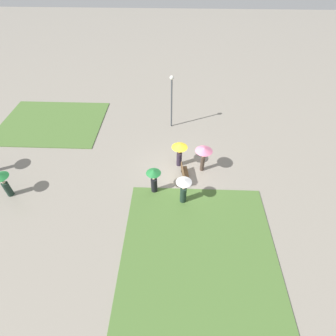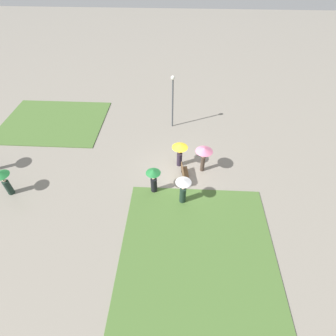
{
  "view_description": "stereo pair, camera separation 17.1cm",
  "coord_description": "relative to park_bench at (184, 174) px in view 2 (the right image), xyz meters",
  "views": [
    {
      "loc": [
        -13.0,
        0.27,
        12.81
      ],
      "look_at": [
        -0.69,
        0.75,
        0.95
      ],
      "focal_mm": 28.0,
      "sensor_mm": 36.0,
      "label": 1
    },
    {
      "loc": [
        -13.0,
        0.1,
        12.81
      ],
      "look_at": [
        -0.69,
        0.75,
        0.95
      ],
      "focal_mm": 28.0,
      "sensor_mm": 36.0,
      "label": 2
    }
  ],
  "objects": [
    {
      "name": "lawn_patch_near",
      "position": [
        -5.62,
        -0.75,
        -0.43
      ],
      "size": [
        9.39,
        8.12,
        0.06
      ],
      "color": "#4C7033",
      "rests_on": "ground_plane"
    },
    {
      "name": "ground_plane",
      "position": [
        0.73,
        0.34,
        -0.46
      ],
      "size": [
        90.0,
        90.0,
        0.0
      ],
      "primitive_type": "plane",
      "color": "gray"
    },
    {
      "name": "crowd_person_white",
      "position": [
        -1.92,
        0.09,
        0.74
      ],
      "size": [
        0.94,
        0.94,
        1.94
      ],
      "rotation": [
        0.0,
        0.0,
        1.81
      ],
      "color": "#1E3328",
      "rests_on": "ground_plane"
    },
    {
      "name": "crowd_person_green",
      "position": [
        -1.15,
        1.92,
        0.74
      ],
      "size": [
        0.91,
        0.91,
        1.89
      ],
      "rotation": [
        0.0,
        0.0,
        6.03
      ],
      "color": "black",
      "rests_on": "ground_plane"
    },
    {
      "name": "park_bench",
      "position": [
        0.0,
        0.0,
        0.0
      ],
      "size": [
        1.61,
        0.64,
        0.9
      ],
      "rotation": [
        0.0,
        0.0,
        0.14
      ],
      "color": "brown",
      "rests_on": "ground_plane"
    },
    {
      "name": "lamp_post",
      "position": [
        6.21,
        1.05,
        2.38
      ],
      "size": [
        0.32,
        0.32,
        4.42
      ],
      "color": "#474C51",
      "rests_on": "ground_plane"
    },
    {
      "name": "lone_walker_mid_plaza",
      "position": [
        -1.8,
        11.05,
        0.81
      ],
      "size": [
        1.0,
        1.0,
        1.88
      ],
      "rotation": [
        0.0,
        0.0,
        5.99
      ],
      "color": "#1E3328",
      "rests_on": "ground_plane"
    },
    {
      "name": "crowd_person_yellow",
      "position": [
        1.41,
        0.36,
        0.89
      ],
      "size": [
        1.08,
        1.08,
        1.88
      ],
      "rotation": [
        0.0,
        0.0,
        3.29
      ],
      "color": "#2D2333",
      "rests_on": "ground_plane"
    },
    {
      "name": "crowd_person_pink",
      "position": [
        0.95,
        -1.24,
        1.11
      ],
      "size": [
        1.15,
        1.15,
        1.97
      ],
      "rotation": [
        0.0,
        0.0,
        6.13
      ],
      "color": "#47382D",
      "rests_on": "ground_plane"
    },
    {
      "name": "lawn_patch_far",
      "position": [
        6.26,
        11.31,
        -0.43
      ],
      "size": [
        6.75,
        8.55,
        0.06
      ],
      "color": "#4C7033",
      "rests_on": "ground_plane"
    }
  ]
}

